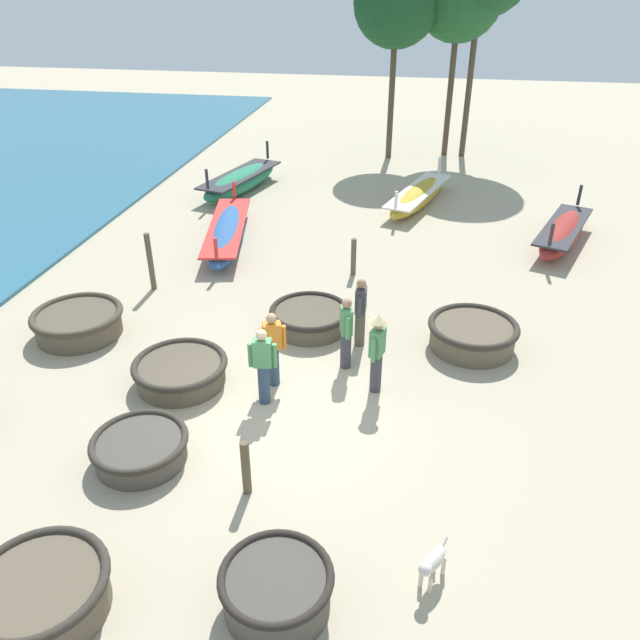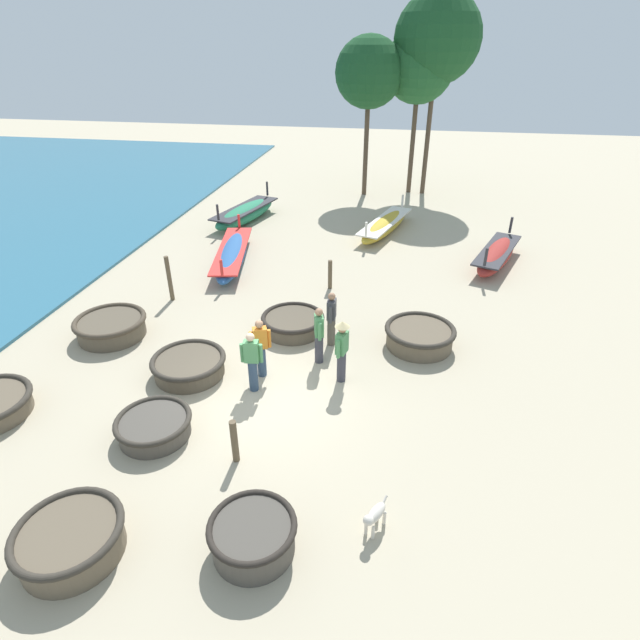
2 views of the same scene
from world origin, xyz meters
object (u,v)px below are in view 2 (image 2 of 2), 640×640
fisherman_hauling (261,347)px  mooring_post_shoreline (234,441)px  dog (375,516)px  coracle_front_left (420,336)px  long_boat_red_hull (385,225)px  mooring_post_mid_beach (330,275)px  tree_tall_back (419,67)px  coracle_upturned (154,426)px  long_boat_blue_hull (245,213)px  coracle_beside_post (189,365)px  long_boat_green_hull (232,254)px  coracle_front_right (253,536)px  tree_leftmost (438,39)px  coracle_nearest (111,326)px  coracle_far_right (70,539)px  mooring_post_inland (169,278)px  coracle_far_left (293,322)px  fisherman_standing_right (319,334)px  tree_right_mid (369,73)px  fisherman_standing_left (252,360)px  fisherman_crouching (331,318)px  fisherman_with_hat (342,347)px  long_boat_white_hull (497,255)px

fisherman_hauling → mooring_post_shoreline: 2.93m
fisherman_hauling → dog: 5.14m
coracle_front_left → long_boat_red_hull: bearing=99.3°
mooring_post_mid_beach → tree_tall_back: 14.06m
coracle_upturned → tree_tall_back: 21.77m
long_boat_blue_hull → fisherman_hauling: bearing=-70.8°
dog → mooring_post_shoreline: mooring_post_shoreline is taller
coracle_beside_post → long_boat_green_hull: long_boat_green_hull is taller
coracle_front_right → tree_leftmost: bearing=82.9°
coracle_nearest → long_boat_red_hull: bearing=54.7°
tree_tall_back → coracle_far_right: bearing=-102.1°
coracle_beside_post → mooring_post_inland: 4.39m
coracle_beside_post → tree_tall_back: tree_tall_back is taller
coracle_nearest → coracle_far_left: 5.11m
mooring_post_inland → tree_leftmost: (7.99, 14.29, 6.59)m
fisherman_hauling → dog: fisherman_hauling is taller
fisherman_standing_right → tree_right_mid: 16.96m
coracle_front_right → fisherman_standing_left: size_ratio=0.93×
long_boat_red_hull → mooring_post_shoreline: long_boat_red_hull is taller
coracle_front_left → coracle_far_right: 9.25m
coracle_nearest → fisherman_crouching: (6.17, 0.64, 0.52)m
long_boat_red_hull → fisherman_standing_left: (-2.41, -11.70, 0.51)m
coracle_front_right → mooring_post_inland: mooring_post_inland is taller
coracle_far_left → long_boat_blue_hull: bearing=114.9°
coracle_front_right → mooring_post_shoreline: bearing=116.2°
dog → fisherman_standing_left: bearing=132.3°
fisherman_with_hat → tree_tall_back: tree_tall_back is taller
fisherman_standing_right → fisherman_crouching: bearing=78.7°
long_boat_white_hull → mooring_post_shoreline: 12.88m
long_boat_red_hull → mooring_post_shoreline: (-2.11, -13.99, 0.17)m
long_boat_white_hull → fisherman_standing_right: size_ratio=2.66×
long_boat_green_hull → fisherman_standing_left: (3.03, -7.43, 0.52)m
coracle_front_left → long_boat_white_hull: bearing=65.8°
coracle_front_right → fisherman_hauling: (-1.19, 4.77, 0.50)m
mooring_post_shoreline → long_boat_red_hull: bearing=81.4°
coracle_upturned → long_boat_red_hull: bearing=73.5°
mooring_post_inland → tree_right_mid: 15.26m
long_boat_green_hull → dog: 12.52m
long_boat_blue_hull → mooring_post_shoreline: size_ratio=4.65×
coracle_front_left → mooring_post_inland: bearing=169.6°
coracle_upturned → mooring_post_shoreline: bearing=-11.8°
mooring_post_mid_beach → tree_tall_back: (2.37, 12.67, 5.63)m
tree_tall_back → coracle_beside_post: bearing=-105.6°
tree_right_mid → coracle_far_left: bearing=-92.4°
long_boat_blue_hull → mooring_post_inland: bearing=-89.8°
coracle_beside_post → coracle_front_right: 5.40m
dog → mooring_post_shoreline: size_ratio=0.63×
fisherman_standing_right → fisherman_with_hat: bearing=-46.3°
coracle_front_right → mooring_post_mid_beach: 9.98m
coracle_far_right → mooring_post_mid_beach: 10.86m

